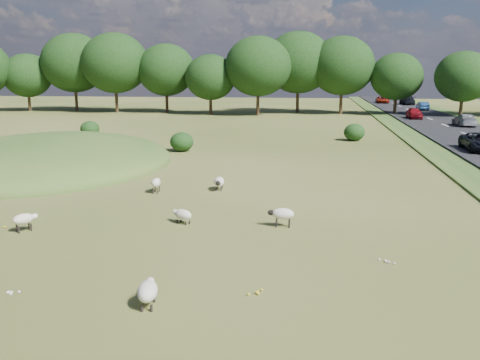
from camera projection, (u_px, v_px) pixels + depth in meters
The scene contains 17 objects.
ground at pixel (242, 151), 42.07m from camera, with size 160.00×160.00×0.00m, color #3B4916.
mound at pixel (50, 165), 35.87m from camera, with size 16.00×20.00×4.00m, color #33561E.
road at pixel (471, 138), 49.14m from camera, with size 8.00×150.00×0.25m, color black.
treeline at pixel (267, 67), 75.26m from camera, with size 96.28×14.66×11.70m.
shrubs at pixel (213, 134), 46.74m from camera, with size 26.61×10.06×1.53m.
sheep_0 at pixel (156, 183), 27.70m from camera, with size 0.53×1.07×0.76m.
sheep_1 at pixel (24, 219), 21.06m from camera, with size 0.88×0.99×0.74m.
sheep_2 at pixel (219, 182), 28.34m from camera, with size 0.60×1.23×0.70m.
sheep_3 at pixel (148, 291), 14.40m from camera, with size 0.70×1.27×0.71m.
sheep_4 at pixel (282, 214), 21.66m from camera, with size 1.09×0.50×0.79m.
sheep_5 at pixel (183, 215), 22.19m from camera, with size 1.06×0.86×0.61m.
car_0 at pixel (480, 142), 40.41m from camera, with size 2.20×4.76×1.32m, color black.
car_1 at pixel (465, 120), 58.13m from camera, with size 1.84×4.52×1.31m, color #9D9FA4.
car_2 at pixel (382, 100), 97.57m from camera, with size 2.04×4.42×1.23m, color maroon.
car_3 at pixel (407, 100), 93.48m from camera, with size 2.10×5.16×1.50m, color black.
car_6 at pixel (423, 106), 80.38m from camera, with size 1.32×3.78×1.25m, color navy.
car_7 at pixel (414, 113), 66.77m from camera, with size 1.60×3.98×1.36m, color maroon.
Camera 1 is at (5.40, -21.31, 6.30)m, focal length 40.00 mm.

